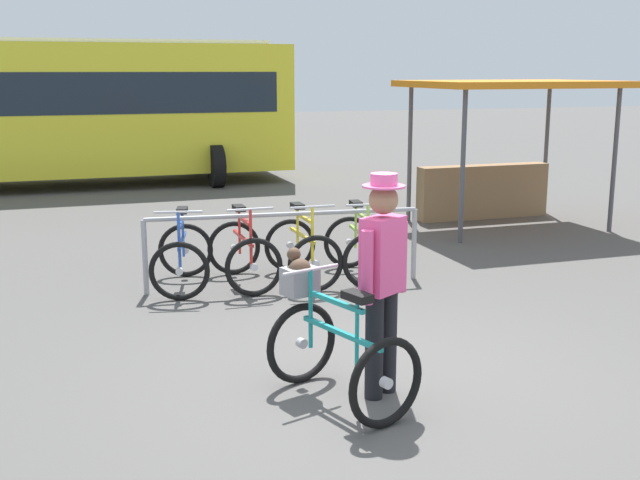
% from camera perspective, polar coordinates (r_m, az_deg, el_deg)
% --- Properties ---
extents(ground_plane, '(80.00, 80.00, 0.00)m').
position_cam_1_polar(ground_plane, '(6.53, 4.55, -10.07)').
color(ground_plane, '#514F4C').
extents(bike_rack_rail, '(3.19, 0.37, 0.88)m').
position_cam_1_polar(bike_rack_rail, '(9.07, -2.59, 0.71)').
color(bike_rack_rail, '#99999E').
rests_on(bike_rack_rail, ground).
extents(racked_bike_blue, '(0.89, 1.21, 0.97)m').
position_cam_1_polar(racked_bike_blue, '(9.18, -9.88, -1.22)').
color(racked_bike_blue, black).
rests_on(racked_bike_blue, ground).
extents(racked_bike_red, '(0.66, 1.11, 0.98)m').
position_cam_1_polar(racked_bike_red, '(9.24, -5.54, -1.01)').
color(racked_bike_red, black).
rests_on(racked_bike_red, ground).
extents(racked_bike_yellow, '(0.66, 1.08, 0.97)m').
position_cam_1_polar(racked_bike_yellow, '(9.35, -1.29, -0.79)').
color(racked_bike_yellow, black).
rests_on(racked_bike_yellow, ground).
extents(racked_bike_lime, '(0.79, 1.16, 0.97)m').
position_cam_1_polar(racked_bike_lime, '(9.51, 2.85, -0.58)').
color(racked_bike_lime, black).
rests_on(racked_bike_lime, ground).
extents(featured_bicycle, '(0.96, 1.26, 1.09)m').
position_cam_1_polar(featured_bicycle, '(6.02, 0.80, -7.04)').
color(featured_bicycle, black).
rests_on(featured_bicycle, ground).
extents(person_with_featured_bike, '(0.46, 0.35, 1.72)m').
position_cam_1_polar(person_with_featured_bike, '(5.97, 4.52, -2.61)').
color(person_with_featured_bike, black).
rests_on(person_with_featured_bike, ground).
extents(bus_distant, '(10.00, 3.40, 3.08)m').
position_cam_1_polar(bus_distant, '(17.90, -18.78, 9.22)').
color(bus_distant, yellow).
rests_on(bus_distant, ground).
extents(market_stall, '(3.11, 2.31, 2.30)m').
position_cam_1_polar(market_stall, '(13.20, 12.72, 7.23)').
color(market_stall, '#4C4C51').
rests_on(market_stall, ground).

